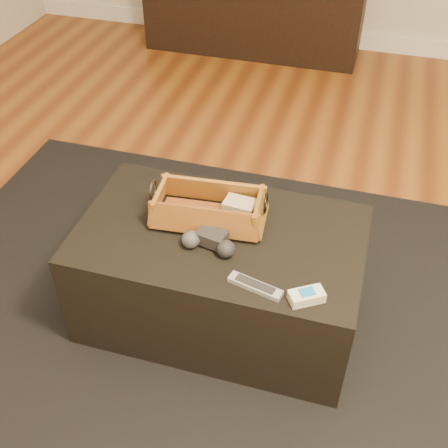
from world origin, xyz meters
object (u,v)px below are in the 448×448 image
(media_cabinet, at_px, (254,8))
(ottoman, at_px, (220,275))
(game_controller, at_px, (210,241))
(silver_remote, at_px, (255,286))
(tv_remote, at_px, (203,216))
(wicker_basket, at_px, (209,209))
(cream_gadget, at_px, (307,296))

(media_cabinet, height_order, ottoman, media_cabinet)
(ottoman, relative_size, game_controller, 5.20)
(ottoman, distance_m, game_controller, 0.26)
(ottoman, xyz_separation_m, silver_remote, (0.18, -0.22, 0.22))
(silver_remote, bearing_deg, ottoman, 129.16)
(tv_remote, xyz_separation_m, game_controller, (0.07, -0.13, 0.01))
(tv_remote, distance_m, game_controller, 0.14)
(ottoman, distance_m, tv_remote, 0.25)
(media_cabinet, height_order, silver_remote, media_cabinet)
(wicker_basket, distance_m, game_controller, 0.15)
(media_cabinet, xyz_separation_m, cream_gadget, (0.83, -2.73, 0.15))
(media_cabinet, distance_m, ottoman, 2.56)
(media_cabinet, distance_m, game_controller, 2.64)
(ottoman, xyz_separation_m, wicker_basket, (-0.06, 0.06, 0.26))
(game_controller, xyz_separation_m, silver_remote, (0.19, -0.13, -0.02))
(game_controller, bearing_deg, tv_remote, 117.65)
(tv_remote, height_order, silver_remote, tv_remote)
(game_controller, height_order, silver_remote, game_controller)
(silver_remote, bearing_deg, media_cabinet, 103.84)
(game_controller, distance_m, cream_gadget, 0.38)
(media_cabinet, xyz_separation_m, tv_remote, (0.42, -2.47, 0.16))
(game_controller, bearing_deg, cream_gadget, -21.58)
(wicker_basket, bearing_deg, tv_remote, -138.20)
(tv_remote, relative_size, silver_remote, 1.16)
(tv_remote, xyz_separation_m, cream_gadget, (0.42, -0.26, -0.01))
(media_cabinet, xyz_separation_m, wicker_basket, (0.44, -2.45, 0.18))
(cream_gadget, bearing_deg, silver_remote, 178.32)
(tv_remote, distance_m, cream_gadget, 0.49)
(media_cabinet, relative_size, ottoman, 1.52)
(silver_remote, distance_m, cream_gadget, 0.16)
(cream_gadget, bearing_deg, ottoman, 146.55)
(wicker_basket, height_order, silver_remote, wicker_basket)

